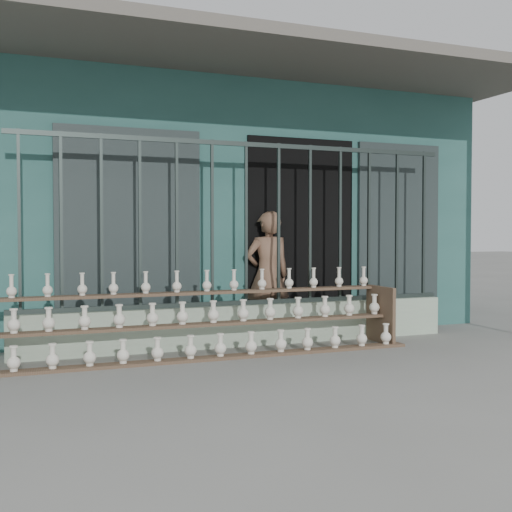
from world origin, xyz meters
name	(u,v)px	position (x,y,z in m)	size (l,w,h in m)	color
ground	(296,368)	(0.00, 0.00, 0.00)	(60.00, 60.00, 0.00)	slate
workshop_building	(179,209)	(0.00, 4.23, 1.62)	(7.40, 6.60, 3.21)	#2A5A55
parapet_wall	(246,325)	(0.00, 1.30, 0.23)	(5.00, 0.20, 0.45)	#A4BA9F
security_fence	(246,224)	(0.00, 1.30, 1.35)	(5.00, 0.04, 1.80)	#283330
shelf_rack	(199,320)	(-0.67, 0.88, 0.36)	(4.50, 0.68, 0.85)	brown
elderly_woman	(268,275)	(0.40, 1.64, 0.75)	(0.55, 0.36, 1.50)	brown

